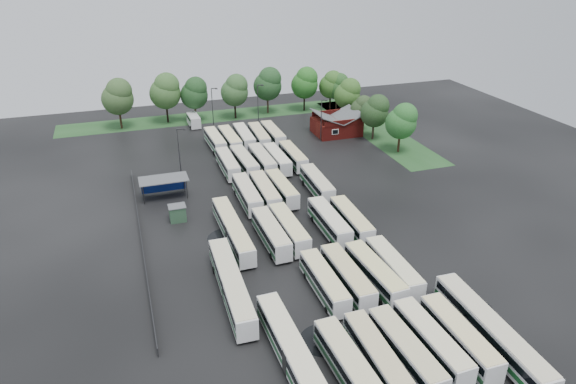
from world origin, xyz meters
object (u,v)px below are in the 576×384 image
object	(u,v)px
minibus	(194,120)
artic_bus_east	(490,331)
brick_building	(336,126)
artic_bus_west_a	(293,354)

from	to	relation	value
minibus	artic_bus_east	bearing A→B (deg)	-79.60
brick_building	artic_bus_west_a	xyz separation A→B (m)	(-33.11, -65.64, -0.06)
brick_building	artic_bus_west_a	world-z (taller)	brick_building
brick_building	minibus	bearing A→B (deg)	152.40
minibus	brick_building	bearing A→B (deg)	-29.52
brick_building	artic_bus_east	world-z (taller)	brick_building
artic_bus_east	minibus	xyz separation A→B (m)	(-18.56, 85.06, -0.32)
artic_bus_west_a	artic_bus_east	world-z (taller)	artic_bus_east
brick_building	minibus	size ratio (longest dim) A/B	1.57
brick_building	minibus	distance (m)	34.21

